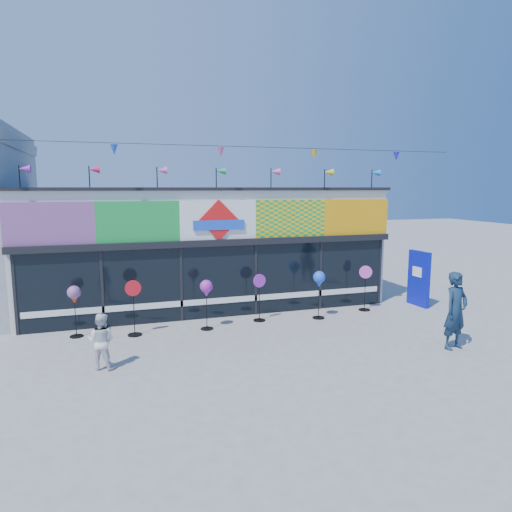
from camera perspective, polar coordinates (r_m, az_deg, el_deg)
name	(u,v)px	position (r m, az deg, el deg)	size (l,w,h in m)	color
ground	(251,354)	(11.58, -0.63, -12.14)	(80.00, 80.00, 0.00)	gray
kite_shop	(203,244)	(16.73, -6.62, 1.47)	(16.00, 5.70, 5.31)	silver
blue_sign	(419,278)	(16.84, 19.67, -2.65)	(0.22, 0.97, 1.92)	#0B14AA
spinner_0	(74,296)	(13.46, -21.77, -4.67)	(0.37, 0.37, 1.44)	black
spinner_1	(134,306)	(13.15, -15.03, -6.11)	(0.44, 0.40, 1.57)	black
spinner_2	(206,290)	(13.25, -6.22, -4.23)	(0.37, 0.37, 1.47)	black
spinner_3	(259,296)	(14.09, 0.43, -5.05)	(0.41, 0.37, 1.47)	black
spinner_4	(319,281)	(14.40, 7.90, -3.06)	(0.38, 0.38, 1.52)	black
spinner_5	(365,287)	(15.71, 13.48, -3.77)	(0.41, 0.39, 1.52)	black
adult_man	(456,311)	(12.72, 23.70, -6.28)	(0.73, 0.48, 1.99)	#152A42
child	(101,341)	(11.07, -18.77, -10.04)	(0.63, 0.36, 1.30)	silver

